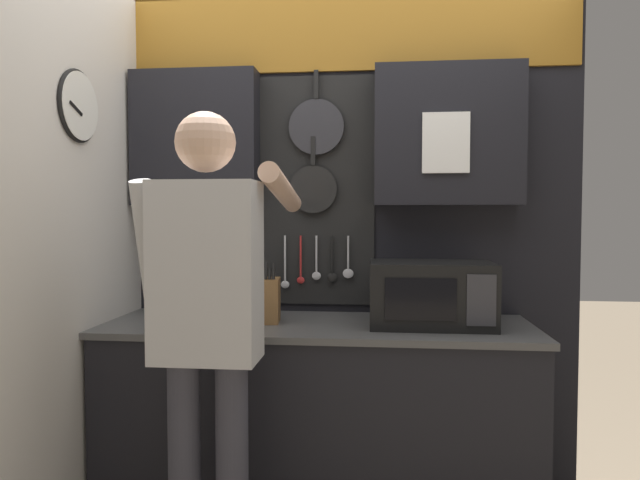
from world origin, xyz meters
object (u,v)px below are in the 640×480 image
utensil_crock (233,305)px  person (208,307)px  microwave (431,294)px  knife_block (267,300)px

utensil_crock → person: (0.05, -0.55, 0.08)m
utensil_crock → microwave: bearing=-0.1°
knife_block → utensil_crock: size_ratio=0.84×
microwave → knife_block: size_ratio=1.92×
microwave → utensil_crock: size_ratio=1.62×
microwave → person: (-0.86, -0.55, 0.01)m
microwave → knife_block: (-0.74, 0.00, -0.04)m
knife_block → utensil_crock: bearing=179.7°
utensil_crock → person: size_ratio=0.19×
microwave → utensil_crock: bearing=179.9°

